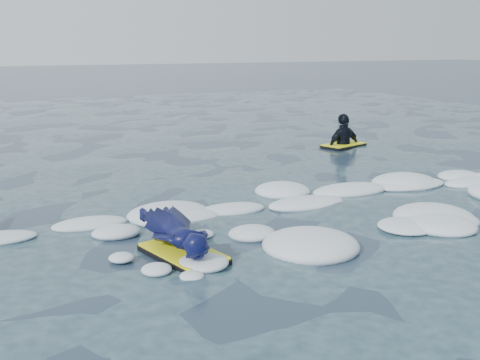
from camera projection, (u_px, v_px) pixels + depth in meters
name	position (u px, v px, depth m)	size (l,w,h in m)	color
ground	(243.00, 246.00, 7.38)	(120.00, 120.00, 0.00)	#162136
foam_band	(213.00, 223.00, 8.30)	(12.00, 3.10, 0.30)	white
prone_woman_unit	(177.00, 233.00, 7.14)	(0.90, 1.73, 0.44)	black
waiting_rider_unit	(343.00, 148.00, 14.29)	(1.24, 0.94, 1.65)	black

